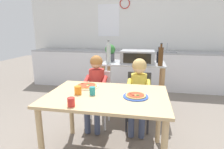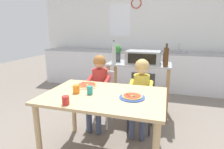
{
  "view_description": "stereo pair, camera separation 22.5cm",
  "coord_description": "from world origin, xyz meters",
  "px_view_note": "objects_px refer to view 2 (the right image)",
  "views": [
    {
      "loc": [
        0.41,
        -1.85,
        1.44
      ],
      "look_at": [
        0.0,
        0.3,
        0.9
      ],
      "focal_mm": 29.84,
      "sensor_mm": 36.0,
      "label": 1
    },
    {
      "loc": [
        0.63,
        -1.79,
        1.44
      ],
      "look_at": [
        0.0,
        0.3,
        0.9
      ],
      "focal_mm": 29.84,
      "sensor_mm": 36.0,
      "label": 2
    }
  ],
  "objects_px": {
    "dining_chair_left": "(101,94)",
    "drinking_cup_teal": "(90,90)",
    "potted_herb_plant": "(116,52)",
    "child_in_red_shirt": "(98,84)",
    "bottle_slim_sauce": "(114,54)",
    "dining_table": "(104,103)",
    "toaster_oven": "(143,57)",
    "bottle_tall_green_wine": "(165,57)",
    "child_in_yellow_shirt": "(141,87)",
    "dining_chair_right": "(141,97)",
    "pizza_plate_blue_rimmed": "(132,97)",
    "pizza_plate_cream": "(87,85)",
    "drinking_cup_orange": "(76,89)",
    "kitchen_island_cart": "(139,81)",
    "drinking_cup_red": "(66,100)",
    "bottle_brown_beer": "(166,57)"
  },
  "relations": [
    {
      "from": "drinking_cup_red",
      "to": "dining_chair_left",
      "type": "bearing_deg",
      "value": 92.25
    },
    {
      "from": "bottle_slim_sauce",
      "to": "potted_herb_plant",
      "type": "xyz_separation_m",
      "value": [
        -0.01,
        0.19,
        -0.0
      ]
    },
    {
      "from": "toaster_oven",
      "to": "bottle_brown_beer",
      "type": "distance_m",
      "value": 0.4
    },
    {
      "from": "kitchen_island_cart",
      "to": "pizza_plate_cream",
      "type": "bearing_deg",
      "value": -115.89
    },
    {
      "from": "bottle_slim_sauce",
      "to": "pizza_plate_cream",
      "type": "height_order",
      "value": "bottle_slim_sauce"
    },
    {
      "from": "dining_chair_left",
      "to": "bottle_slim_sauce",
      "type": "bearing_deg",
      "value": 75.95
    },
    {
      "from": "toaster_oven",
      "to": "dining_chair_left",
      "type": "distance_m",
      "value": 0.89
    },
    {
      "from": "toaster_oven",
      "to": "child_in_yellow_shirt",
      "type": "bearing_deg",
      "value": -84.55
    },
    {
      "from": "drinking_cup_orange",
      "to": "pizza_plate_blue_rimmed",
      "type": "bearing_deg",
      "value": 2.42
    },
    {
      "from": "bottle_slim_sauce",
      "to": "toaster_oven",
      "type": "bearing_deg",
      "value": 14.23
    },
    {
      "from": "pizza_plate_cream",
      "to": "bottle_brown_beer",
      "type": "bearing_deg",
      "value": 41.93
    },
    {
      "from": "pizza_plate_blue_rimmed",
      "to": "drinking_cup_teal",
      "type": "bearing_deg",
      "value": -177.71
    },
    {
      "from": "toaster_oven",
      "to": "bottle_brown_beer",
      "type": "bearing_deg",
      "value": -26.58
    },
    {
      "from": "potted_herb_plant",
      "to": "drinking_cup_red",
      "type": "xyz_separation_m",
      "value": [
        -0.04,
        -1.64,
        -0.25
      ]
    },
    {
      "from": "potted_herb_plant",
      "to": "child_in_yellow_shirt",
      "type": "relative_size",
      "value": 0.28
    },
    {
      "from": "potted_herb_plant",
      "to": "child_in_red_shirt",
      "type": "height_order",
      "value": "potted_herb_plant"
    },
    {
      "from": "bottle_tall_green_wine",
      "to": "drinking_cup_teal",
      "type": "bearing_deg",
      "value": -119.0
    },
    {
      "from": "drinking_cup_orange",
      "to": "bottle_brown_beer",
      "type": "bearing_deg",
      "value": 49.44
    },
    {
      "from": "dining_table",
      "to": "child_in_yellow_shirt",
      "type": "relative_size",
      "value": 1.26
    },
    {
      "from": "dining_chair_left",
      "to": "drinking_cup_orange",
      "type": "bearing_deg",
      "value": -90.91
    },
    {
      "from": "bottle_slim_sauce",
      "to": "child_in_yellow_shirt",
      "type": "relative_size",
      "value": 0.36
    },
    {
      "from": "kitchen_island_cart",
      "to": "toaster_oven",
      "type": "xyz_separation_m",
      "value": [
        0.06,
        -0.02,
        0.4
      ]
    },
    {
      "from": "pizza_plate_cream",
      "to": "pizza_plate_blue_rimmed",
      "type": "height_order",
      "value": "same"
    },
    {
      "from": "potted_herb_plant",
      "to": "child_in_red_shirt",
      "type": "distance_m",
      "value": 0.77
    },
    {
      "from": "toaster_oven",
      "to": "bottle_tall_green_wine",
      "type": "xyz_separation_m",
      "value": [
        0.34,
        0.1,
        -0.0
      ]
    },
    {
      "from": "dining_chair_left",
      "to": "pizza_plate_cream",
      "type": "distance_m",
      "value": 0.59
    },
    {
      "from": "toaster_oven",
      "to": "dining_table",
      "type": "height_order",
      "value": "toaster_oven"
    },
    {
      "from": "bottle_tall_green_wine",
      "to": "pizza_plate_cream",
      "type": "height_order",
      "value": "bottle_tall_green_wine"
    },
    {
      "from": "drinking_cup_teal",
      "to": "dining_table",
      "type": "bearing_deg",
      "value": 13.5
    },
    {
      "from": "dining_chair_left",
      "to": "drinking_cup_teal",
      "type": "height_order",
      "value": "drinking_cup_teal"
    },
    {
      "from": "toaster_oven",
      "to": "bottle_tall_green_wine",
      "type": "bearing_deg",
      "value": 16.5
    },
    {
      "from": "potted_herb_plant",
      "to": "drinking_cup_red",
      "type": "relative_size",
      "value": 3.56
    },
    {
      "from": "dining_table",
      "to": "drinking_cup_teal",
      "type": "distance_m",
      "value": 0.21
    },
    {
      "from": "bottle_tall_green_wine",
      "to": "drinking_cup_teal",
      "type": "relative_size",
      "value": 2.98
    },
    {
      "from": "toaster_oven",
      "to": "drinking_cup_red",
      "type": "distance_m",
      "value": 1.66
    },
    {
      "from": "bottle_slim_sauce",
      "to": "pizza_plate_cream",
      "type": "bearing_deg",
      "value": -95.87
    },
    {
      "from": "dining_chair_right",
      "to": "pizza_plate_blue_rimmed",
      "type": "relative_size",
      "value": 3.08
    },
    {
      "from": "potted_herb_plant",
      "to": "drinking_cup_red",
      "type": "bearing_deg",
      "value": -91.26
    },
    {
      "from": "kitchen_island_cart",
      "to": "pizza_plate_cream",
      "type": "relative_size",
      "value": 3.52
    },
    {
      "from": "dining_chair_right",
      "to": "pizza_plate_blue_rimmed",
      "type": "distance_m",
      "value": 0.82
    },
    {
      "from": "bottle_brown_beer",
      "to": "child_in_yellow_shirt",
      "type": "distance_m",
      "value": 0.62
    },
    {
      "from": "child_in_yellow_shirt",
      "to": "dining_chair_right",
      "type": "bearing_deg",
      "value": 90.0
    },
    {
      "from": "kitchen_island_cart",
      "to": "bottle_tall_green_wine",
      "type": "distance_m",
      "value": 0.58
    },
    {
      "from": "kitchen_island_cart",
      "to": "child_in_red_shirt",
      "type": "bearing_deg",
      "value": -128.61
    },
    {
      "from": "drinking_cup_teal",
      "to": "drinking_cup_orange",
      "type": "distance_m",
      "value": 0.16
    },
    {
      "from": "dining_chair_right",
      "to": "drinking_cup_teal",
      "type": "relative_size",
      "value": 9.19
    },
    {
      "from": "bottle_brown_beer",
      "to": "pizza_plate_cream",
      "type": "bearing_deg",
      "value": -138.07
    },
    {
      "from": "toaster_oven",
      "to": "pizza_plate_blue_rimmed",
      "type": "relative_size",
      "value": 2.03
    },
    {
      "from": "child_in_red_shirt",
      "to": "child_in_yellow_shirt",
      "type": "distance_m",
      "value": 0.61
    },
    {
      "from": "dining_chair_right",
      "to": "drinking_cup_orange",
      "type": "distance_m",
      "value": 1.06
    }
  ]
}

